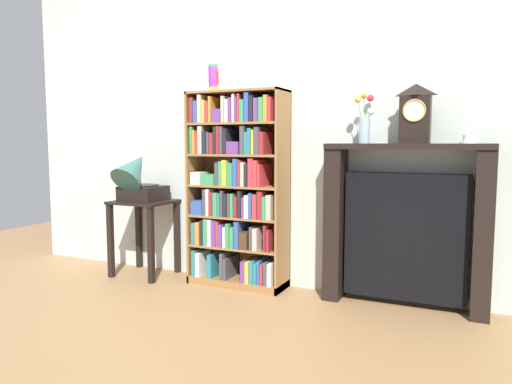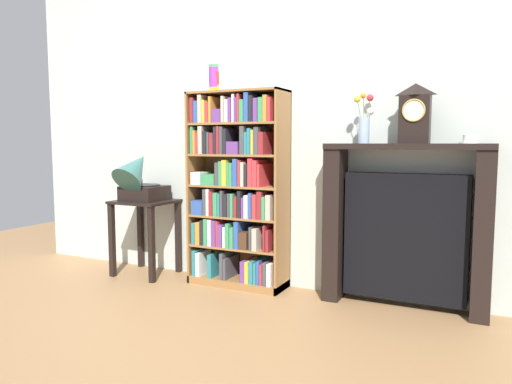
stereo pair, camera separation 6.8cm
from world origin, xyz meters
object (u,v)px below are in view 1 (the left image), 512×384
(bookshelf, at_px, (236,191))
(cup_stack, at_px, (214,78))
(gramophone, at_px, (138,178))
(fireplace_mantel, at_px, (405,228))
(side_table_left, at_px, (144,221))
(flower_vase, at_px, (365,122))
(mantel_clock, at_px, (415,114))
(teacup_with_saucer, at_px, (469,140))

(bookshelf, height_order, cup_stack, cup_stack)
(gramophone, bearing_deg, bookshelf, 8.92)
(bookshelf, distance_m, gramophone, 0.89)
(bookshelf, relative_size, fireplace_mantel, 1.36)
(bookshelf, relative_size, gramophone, 3.21)
(cup_stack, xyz_separation_m, side_table_left, (-0.68, -0.05, -1.18))
(gramophone, bearing_deg, flower_vase, 5.07)
(mantel_clock, bearing_deg, teacup_with_saucer, 0.43)
(cup_stack, xyz_separation_m, mantel_clock, (1.54, 0.04, -0.32))
(fireplace_mantel, xyz_separation_m, mantel_clock, (0.04, -0.02, 0.79))
(bookshelf, height_order, teacup_with_saucer, bookshelf)
(mantel_clock, bearing_deg, fireplace_mantel, 151.91)
(bookshelf, height_order, gramophone, bookshelf)
(bookshelf, bearing_deg, mantel_clock, 1.06)
(mantel_clock, bearing_deg, side_table_left, -177.64)
(teacup_with_saucer, bearing_deg, fireplace_mantel, 176.83)
(mantel_clock, relative_size, teacup_with_saucer, 3.19)
(flower_vase, bearing_deg, teacup_with_saucer, -0.23)
(bookshelf, xyz_separation_m, mantel_clock, (1.35, 0.02, 0.58))
(fireplace_mantel, bearing_deg, teacup_with_saucer, -3.17)
(gramophone, height_order, fireplace_mantel, fireplace_mantel)
(bookshelf, bearing_deg, teacup_with_saucer, 0.93)
(gramophone, bearing_deg, teacup_with_saucer, 3.67)
(fireplace_mantel, relative_size, mantel_clock, 2.88)
(side_table_left, height_order, fireplace_mantel, fireplace_mantel)
(fireplace_mantel, xyz_separation_m, flower_vase, (-0.29, -0.02, 0.73))
(side_table_left, xyz_separation_m, flower_vase, (1.88, 0.10, 0.82))
(side_table_left, height_order, mantel_clock, mantel_clock)
(fireplace_mantel, bearing_deg, mantel_clock, -28.09)
(side_table_left, xyz_separation_m, gramophone, (0.00, -0.07, 0.38))
(side_table_left, distance_m, fireplace_mantel, 2.18)
(fireplace_mantel, bearing_deg, flower_vase, -176.40)
(cup_stack, height_order, flower_vase, cup_stack)
(side_table_left, bearing_deg, flower_vase, 2.95)
(side_table_left, bearing_deg, gramophone, -90.00)
(side_table_left, bearing_deg, bookshelf, 4.38)
(side_table_left, relative_size, teacup_with_saucer, 5.25)
(bookshelf, bearing_deg, fireplace_mantel, 2.14)
(teacup_with_saucer, bearing_deg, cup_stack, -178.77)
(mantel_clock, xyz_separation_m, teacup_with_saucer, (0.34, 0.00, -0.18))
(bookshelf, distance_m, fireplace_mantel, 1.32)
(side_table_left, height_order, gramophone, gramophone)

